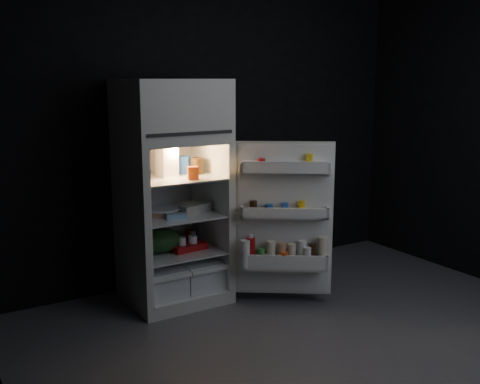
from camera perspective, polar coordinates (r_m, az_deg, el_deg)
floor at (r=4.03m, az=9.08°, el=-14.98°), size 4.00×3.40×0.00m
wall_back at (r=5.03m, az=-3.12°, el=6.52°), size 4.00×0.00×2.70m
wall_left at (r=2.77m, az=-23.21°, el=1.54°), size 0.00×3.40×2.70m
refrigerator at (r=4.50m, az=-7.03°, el=0.79°), size 0.76×0.71×1.78m
fridge_door at (r=4.40m, az=4.48°, el=-3.13°), size 0.70×0.56×1.22m
milk_jug at (r=4.44m, az=-7.43°, el=3.11°), size 0.15×0.15×0.24m
mayo_jar at (r=4.58m, az=-5.69°, el=2.78°), size 0.13×0.13×0.14m
jam_jar at (r=4.54m, az=-4.38°, el=2.67°), size 0.14×0.14×0.13m
amber_bottle at (r=4.43m, az=-9.87°, el=2.89°), size 0.08×0.08×0.22m
small_carton at (r=4.29m, az=-4.81°, el=1.93°), size 0.10×0.08×0.10m
egg_carton at (r=4.51m, az=-4.58°, el=-1.68°), size 0.28×0.16×0.07m
pie at (r=4.50m, az=-8.00°, el=-1.96°), size 0.30×0.30×0.04m
flat_package at (r=4.33m, az=-6.42°, el=-2.45°), size 0.18×0.13×0.04m
wrapped_pkg at (r=4.69m, az=-5.36°, el=-1.31°), size 0.15×0.14×0.05m
produce_bag at (r=4.51m, az=-8.23°, el=-4.87°), size 0.37×0.32×0.20m
yogurt_tray at (r=4.56m, az=-5.27°, el=-5.56°), size 0.30×0.18×0.05m
small_can_red at (r=4.81m, az=-5.23°, el=-4.41°), size 0.09×0.09×0.09m
small_can_silver at (r=4.79m, az=-4.87°, el=-4.46°), size 0.08×0.08×0.09m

